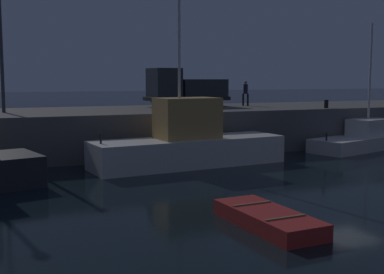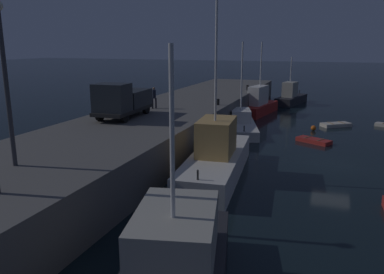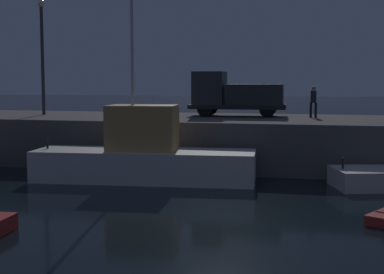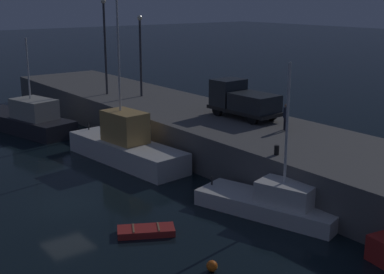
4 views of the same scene
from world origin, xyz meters
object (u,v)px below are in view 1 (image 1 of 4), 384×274
(utility_truck, at_px, (184,88))
(dockworker, at_px, (246,92))
(rowboat_blue_far, at_px, (268,219))
(lamp_post_east, at_px, (1,40))
(fishing_trawler_red, at_px, (362,139))
(bollard_central, at_px, (326,104))
(fishing_boat_orange, at_px, (188,144))

(utility_truck, bearing_deg, dockworker, -4.35)
(rowboat_blue_far, distance_m, lamp_post_east, 20.34)
(rowboat_blue_far, height_order, utility_truck, utility_truck)
(lamp_post_east, height_order, utility_truck, lamp_post_east)
(rowboat_blue_far, relative_size, dockworker, 2.37)
(fishing_trawler_red, relative_size, bollard_central, 15.22)
(lamp_post_east, height_order, dockworker, lamp_post_east)
(fishing_boat_orange, xyz_separation_m, rowboat_blue_far, (-1.87, -11.20, -0.91))
(lamp_post_east, bearing_deg, fishing_trawler_red, -13.94)
(fishing_boat_orange, bearing_deg, dockworker, 45.60)
(lamp_post_east, height_order, bollard_central, lamp_post_east)
(fishing_trawler_red, distance_m, dockworker, 8.69)
(fishing_trawler_red, bearing_deg, lamp_post_east, 166.06)
(rowboat_blue_far, height_order, bollard_central, bollard_central)
(rowboat_blue_far, xyz_separation_m, dockworker, (9.44, 18.93, 3.38))
(bollard_central, bearing_deg, lamp_post_east, 169.88)
(lamp_post_east, xyz_separation_m, dockworker, (16.37, 0.96, -3.15))
(rowboat_blue_far, bearing_deg, fishing_boat_orange, 80.52)
(rowboat_blue_far, xyz_separation_m, utility_truck, (4.82, 19.29, 3.66))
(utility_truck, bearing_deg, fishing_boat_orange, -110.08)
(fishing_boat_orange, distance_m, utility_truck, 9.03)
(lamp_post_east, distance_m, utility_truck, 12.17)
(fishing_boat_orange, bearing_deg, rowboat_blue_far, -99.48)
(rowboat_blue_far, relative_size, lamp_post_east, 0.60)
(utility_truck, xyz_separation_m, bollard_central, (8.24, -4.88, -1.02))
(rowboat_blue_far, relative_size, bollard_central, 7.79)
(fishing_trawler_red, bearing_deg, utility_truck, 145.83)
(utility_truck, distance_m, bollard_central, 9.63)
(fishing_trawler_red, height_order, rowboat_blue_far, fishing_trawler_red)
(fishing_trawler_red, distance_m, rowboat_blue_far, 19.34)
(fishing_boat_orange, height_order, utility_truck, fishing_boat_orange)
(dockworker, bearing_deg, fishing_trawler_red, -50.52)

